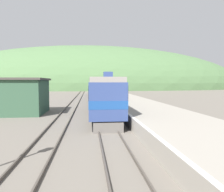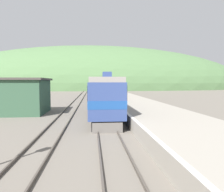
{
  "view_description": "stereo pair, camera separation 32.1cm",
  "coord_description": "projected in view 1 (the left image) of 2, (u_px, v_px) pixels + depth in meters",
  "views": [
    {
      "loc": [
        -1.38,
        4.52,
        3.67
      ],
      "look_at": [
        0.75,
        24.71,
        2.4
      ],
      "focal_mm": 35.0,
      "sensor_mm": 36.0,
      "label": 1
    },
    {
      "loc": [
        -1.06,
        4.49,
        3.67
      ],
      "look_at": [
        0.75,
        24.71,
        2.4
      ],
      "focal_mm": 35.0,
      "sensor_mm": 36.0,
      "label": 2
    }
  ],
  "objects": [
    {
      "name": "track_siding",
      "position": [
        80.0,
        94.0,
        64.94
      ],
      "size": [
        1.51,
        180.0,
        0.16
      ],
      "color": "#4C443D",
      "rests_on": "ground"
    },
    {
      "name": "track_main",
      "position": [
        94.0,
        94.0,
        65.36
      ],
      "size": [
        1.52,
        180.0,
        0.16
      ],
      "color": "#4C443D",
      "rests_on": "ground"
    },
    {
      "name": "station_shed",
      "position": [
        12.0,
        96.0,
        25.44
      ],
      "size": [
        7.88,
        6.61,
        4.17
      ],
      "color": "#385B42",
      "rests_on": "ground"
    },
    {
      "name": "express_train_lead_car",
      "position": [
        101.0,
        95.0,
        24.76
      ],
      "size": [
        2.87,
        19.05,
        4.43
      ],
      "color": "black",
      "rests_on": "ground"
    },
    {
      "name": "carriage_third",
      "position": [
        94.0,
        87.0,
        64.57
      ],
      "size": [
        2.86,
        19.07,
        4.07
      ],
      "color": "black",
      "rests_on": "ground"
    },
    {
      "name": "platform",
      "position": [
        119.0,
        97.0,
        45.99
      ],
      "size": [
        6.23,
        140.0,
        1.05
      ],
      "color": "#9E9689",
      "rests_on": "ground"
    },
    {
      "name": "distant_hills",
      "position": [
        91.0,
        88.0,
        132.76
      ],
      "size": [
        190.62,
        85.78,
        50.0
      ],
      "color": "#517547",
      "rests_on": "ground"
    },
    {
      "name": "carriage_second",
      "position": [
        96.0,
        89.0,
        44.78
      ],
      "size": [
        2.86,
        19.07,
        4.07
      ],
      "color": "black",
      "rests_on": "ground"
    }
  ]
}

